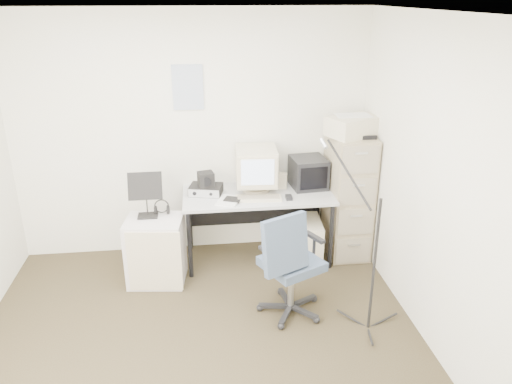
{
  "coord_description": "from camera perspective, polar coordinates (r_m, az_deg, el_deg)",
  "views": [
    {
      "loc": [
        0.04,
        -3.17,
        2.62
      ],
      "look_at": [
        0.55,
        0.95,
        0.95
      ],
      "focal_mm": 35.0,
      "sensor_mm": 36.0,
      "label": 1
    }
  ],
  "objects": [
    {
      "name": "floor",
      "position": [
        4.11,
        -6.29,
        -17.88
      ],
      "size": [
        3.6,
        3.6,
        0.01
      ],
      "primitive_type": "cube",
      "color": "#3A2D1A",
      "rests_on": "ground"
    },
    {
      "name": "radio_speaker",
      "position": [
        4.96,
        -5.74,
        1.44
      ],
      "size": [
        0.17,
        0.17,
        0.15
      ],
      "primitive_type": "cube",
      "rotation": [
        0.0,
        0.0,
        0.22
      ],
      "color": "black",
      "rests_on": "radio_receiver"
    },
    {
      "name": "filing_cabinet",
      "position": [
        5.28,
        10.44,
        -0.38
      ],
      "size": [
        0.4,
        0.6,
        1.3
      ],
      "primitive_type": "cube",
      "color": "tan",
      "rests_on": "floor"
    },
    {
      "name": "office_chair",
      "position": [
        4.26,
        4.11,
        -7.95
      ],
      "size": [
        0.77,
        0.77,
        1.0
      ],
      "primitive_type": "cube",
      "rotation": [
        0.0,
        0.0,
        0.46
      ],
      "color": "#475873",
      "rests_on": "floor"
    },
    {
      "name": "desk_speaker",
      "position": [
        5.15,
        3.09,
        1.29
      ],
      "size": [
        0.1,
        0.1,
        0.16
      ],
      "primitive_type": "cube",
      "rotation": [
        0.0,
        0.0,
        -0.25
      ],
      "color": "beige",
      "rests_on": "desk"
    },
    {
      "name": "keyboard",
      "position": [
        4.88,
        0.3,
        -0.73
      ],
      "size": [
        0.46,
        0.19,
        0.02
      ],
      "primitive_type": "cube",
      "rotation": [
        0.0,
        0.0,
        -0.07
      ],
      "color": "silver",
      "rests_on": "desk"
    },
    {
      "name": "papers",
      "position": [
        4.84,
        -3.14,
        -1.0
      ],
      "size": [
        0.28,
        0.32,
        0.02
      ],
      "primitive_type": "cube",
      "rotation": [
        0.0,
        0.0,
        -0.37
      ],
      "color": "white",
      "rests_on": "desk"
    },
    {
      "name": "ceiling",
      "position": [
        3.17,
        -8.25,
        19.56
      ],
      "size": [
        3.6,
        3.6,
        0.01
      ],
      "primitive_type": "cube",
      "color": "white",
      "rests_on": "ground"
    },
    {
      "name": "side_cart",
      "position": [
        4.89,
        -11.37,
        -6.57
      ],
      "size": [
        0.57,
        0.48,
        0.65
      ],
      "primitive_type": "cube",
      "rotation": [
        0.0,
        0.0,
        -0.12
      ],
      "color": "silver",
      "rests_on": "floor"
    },
    {
      "name": "mic_stand",
      "position": [
        4.04,
        13.58,
        -6.03
      ],
      "size": [
        0.03,
        0.03,
        1.53
      ],
      "primitive_type": "cylinder",
      "rotation": [
        0.0,
        0.0,
        1.86
      ],
      "color": "black",
      "rests_on": "floor"
    },
    {
      "name": "wall_back",
      "position": [
        5.15,
        -7.3,
        6.32
      ],
      "size": [
        3.6,
        0.02,
        2.5
      ],
      "primitive_type": "cube",
      "color": "white",
      "rests_on": "ground"
    },
    {
      "name": "printer",
      "position": [
        5.02,
        11.12,
        7.38
      ],
      "size": [
        0.58,
        0.5,
        0.19
      ],
      "primitive_type": "cube",
      "rotation": [
        0.0,
        0.0,
        0.4
      ],
      "color": "silver",
      "rests_on": "filing_cabinet"
    },
    {
      "name": "wall_calendar",
      "position": [
        5.03,
        -7.8,
        11.76
      ],
      "size": [
        0.3,
        0.02,
        0.44
      ],
      "primitive_type": "cube",
      "color": "white",
      "rests_on": "wall_back"
    },
    {
      "name": "mouse",
      "position": [
        4.9,
        3.78,
        -0.62
      ],
      "size": [
        0.07,
        0.11,
        0.03
      ],
      "primitive_type": "cube",
      "rotation": [
        0.0,
        0.0,
        -0.04
      ],
      "color": "black",
      "rests_on": "desk"
    },
    {
      "name": "wall_right",
      "position": [
        3.88,
        20.51,
        -0.23
      ],
      "size": [
        0.02,
        3.6,
        2.5
      ],
      "primitive_type": "cube",
      "color": "white",
      "rests_on": "ground"
    },
    {
      "name": "radio_receiver",
      "position": [
        5.03,
        -5.74,
        0.29
      ],
      "size": [
        0.36,
        0.29,
        0.09
      ],
      "primitive_type": "cube",
      "rotation": [
        0.0,
        0.0,
        -0.23
      ],
      "color": "black",
      "rests_on": "desk"
    },
    {
      "name": "desk",
      "position": [
        5.17,
        0.2,
        -3.93
      ],
      "size": [
        1.5,
        0.7,
        0.73
      ],
      "primitive_type": "cube",
      "color": "#B7B7B7",
      "rests_on": "floor"
    },
    {
      "name": "music_stand",
      "position": [
        4.73,
        -12.46,
        -0.25
      ],
      "size": [
        0.33,
        0.22,
        0.45
      ],
      "primitive_type": "cube",
      "rotation": [
        0.0,
        0.0,
        0.18
      ],
      "color": "black",
      "rests_on": "side_cart"
    },
    {
      "name": "pc_tower",
      "position": [
        5.22,
        6.14,
        -5.55
      ],
      "size": [
        0.25,
        0.5,
        0.45
      ],
      "primitive_type": "cube",
      "rotation": [
        0.0,
        0.0,
        -0.08
      ],
      "color": "silver",
      "rests_on": "floor"
    },
    {
      "name": "crt_monitor",
      "position": [
        5.03,
        0.02,
        2.56
      ],
      "size": [
        0.43,
        0.45,
        0.45
      ],
      "primitive_type": "cube",
      "rotation": [
        0.0,
        0.0,
        -0.05
      ],
      "color": "silver",
      "rests_on": "desk"
    },
    {
      "name": "crt_tv",
      "position": [
        5.19,
        5.99,
        2.25
      ],
      "size": [
        0.37,
        0.39,
        0.31
      ],
      "primitive_type": "cube",
      "rotation": [
        0.0,
        0.0,
        0.09
      ],
      "color": "black",
      "rests_on": "desk"
    },
    {
      "name": "headphones",
      "position": [
        4.83,
        -10.72,
        -1.92
      ],
      "size": [
        0.18,
        0.18,
        0.03
      ],
      "primitive_type": "torus",
      "rotation": [
        0.0,
        0.0,
        0.17
      ],
      "color": "black",
      "rests_on": "side_cart"
    }
  ]
}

